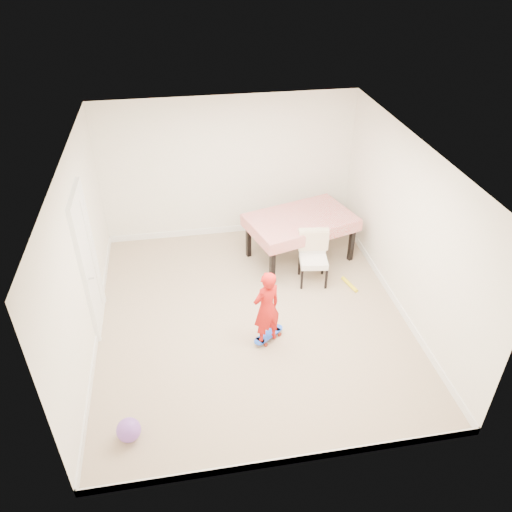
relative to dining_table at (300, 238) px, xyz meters
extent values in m
plane|color=tan|center=(-1.08, -1.42, -0.41)|extent=(5.00, 5.00, 0.00)
cube|color=silver|center=(-1.08, -1.42, 2.17)|extent=(4.50, 5.00, 0.04)
cube|color=white|center=(-1.08, 1.06, 0.89)|extent=(4.50, 0.04, 2.60)
cube|color=white|center=(-1.08, -3.90, 0.89)|extent=(4.50, 0.04, 2.60)
cube|color=white|center=(-3.31, -1.42, 0.89)|extent=(0.04, 5.00, 2.60)
cube|color=white|center=(1.15, -1.42, 0.89)|extent=(0.04, 5.00, 2.60)
cube|color=white|center=(-3.30, -1.12, 0.62)|extent=(0.11, 0.94, 2.11)
cube|color=white|center=(-1.08, 1.07, -0.35)|extent=(4.50, 0.02, 0.12)
cube|color=white|center=(-1.08, -3.91, -0.35)|extent=(4.50, 0.02, 0.12)
cube|color=white|center=(-3.32, -1.42, -0.35)|extent=(0.02, 5.00, 0.12)
cube|color=white|center=(1.16, -1.42, -0.35)|extent=(0.02, 5.00, 0.12)
imported|color=red|center=(-0.96, -1.99, 0.17)|extent=(0.50, 0.43, 1.16)
sphere|color=purple|center=(-2.80, -3.28, -0.27)|extent=(0.28, 0.28, 0.28)
cylinder|color=yellow|center=(0.62, -0.94, -0.38)|extent=(0.17, 0.40, 0.06)
camera|label=1|loc=(-1.98, -7.06, 4.54)|focal=35.00mm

